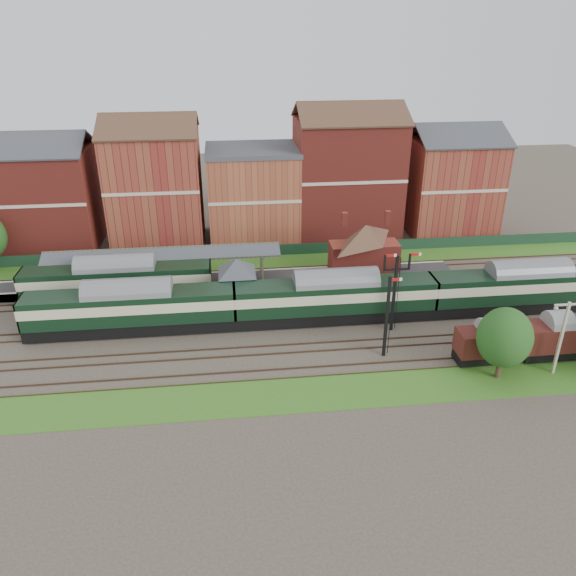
{
  "coord_description": "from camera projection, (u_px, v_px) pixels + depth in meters",
  "views": [
    {
      "loc": [
        -3.8,
        -49.58,
        28.29
      ],
      "look_at": [
        2.15,
        2.0,
        3.0
      ],
      "focal_mm": 35.0,
      "sensor_mm": 36.0,
      "label": 1
    }
  ],
  "objects": [
    {
      "name": "grass_back",
      "position": [
        259.0,
        262.0,
        71.34
      ],
      "size": [
        90.0,
        4.5,
        0.06
      ],
      "primitive_type": "cube",
      "color": "#2D6619",
      "rests_on": "ground"
    },
    {
      "name": "ground",
      "position": [
        269.0,
        324.0,
        57.06
      ],
      "size": [
        160.0,
        160.0,
        0.0
      ],
      "primitive_type": "plane",
      "color": "#473D33",
      "rests_on": "ground"
    },
    {
      "name": "dmu_train",
      "position": [
        335.0,
        297.0,
        56.57
      ],
      "size": [
        60.83,
        3.19,
        4.67
      ],
      "color": "black",
      "rests_on": "ground"
    },
    {
      "name": "station_building",
      "position": [
        364.0,
        247.0,
        65.27
      ],
      "size": [
        8.1,
        8.1,
        5.9
      ],
      "color": "maroon",
      "rests_on": "platform"
    },
    {
      "name": "tree_far",
      "position": [
        505.0,
        338.0,
        46.88
      ],
      "size": [
        4.57,
        4.57,
        6.67
      ],
      "color": "#382619",
      "rests_on": "ground"
    },
    {
      "name": "grass_front",
      "position": [
        282.0,
        395.0,
        46.33
      ],
      "size": [
        90.0,
        5.0,
        0.06
      ],
      "primitive_type": "cube",
      "color": "#2D6619",
      "rests_on": "ground"
    },
    {
      "name": "platform",
      "position": [
        219.0,
        281.0,
        65.04
      ],
      "size": [
        55.0,
        3.4,
        1.0
      ],
      "primitive_type": "cube",
      "color": "#2D2D2D",
      "rests_on": "ground"
    },
    {
      "name": "town_backdrop",
      "position": [
        252.0,
        189.0,
        76.31
      ],
      "size": [
        69.0,
        10.0,
        16.0
      ],
      "color": "maroon",
      "rests_on": "ground"
    },
    {
      "name": "goods_van_b",
      "position": [
        554.0,
        337.0,
        50.71
      ],
      "size": [
        5.97,
        2.59,
        3.62
      ],
      "color": "black",
      "rests_on": "ground"
    },
    {
      "name": "canopy",
      "position": [
        163.0,
        251.0,
        62.63
      ],
      "size": [
        26.0,
        3.89,
        4.08
      ],
      "color": "#40492D",
      "rests_on": "platform"
    },
    {
      "name": "signal_box",
      "position": [
        237.0,
        284.0,
        58.26
      ],
      "size": [
        5.4,
        5.4,
        6.0
      ],
      "color": "#596D4E",
      "rests_on": "ground"
    },
    {
      "name": "fence",
      "position": [
        257.0,
        251.0,
        72.81
      ],
      "size": [
        90.0,
        0.12,
        1.5
      ],
      "primitive_type": "cube",
      "color": "#193823",
      "rests_on": "ground"
    },
    {
      "name": "goods_van_a",
      "position": [
        487.0,
        343.0,
        50.13
      ],
      "size": [
        5.51,
        2.39,
        3.34
      ],
      "color": "black",
      "rests_on": "ground"
    },
    {
      "name": "semaphore_siding",
      "position": [
        387.0,
        316.0,
        50.02
      ],
      "size": [
        1.23,
        0.25,
        8.0
      ],
      "color": "black",
      "rests_on": "ground"
    },
    {
      "name": "brick_hut",
      "position": [
        313.0,
        297.0,
        59.96
      ],
      "size": [
        3.2,
        2.64,
        2.94
      ],
      "color": "maroon",
      "rests_on": "ground"
    },
    {
      "name": "semaphore_bracket",
      "position": [
        395.0,
        288.0,
        54.04
      ],
      "size": [
        3.6,
        0.25,
        8.18
      ],
      "color": "black",
      "rests_on": "ground"
    },
    {
      "name": "platform_railcar",
      "position": [
        118.0,
        281.0,
        60.08
      ],
      "size": [
        19.97,
        3.14,
        4.6
      ],
      "color": "black",
      "rests_on": "ground"
    },
    {
      "name": "yard_lamp",
      "position": [
        562.0,
        334.0,
        47.52
      ],
      "size": [
        2.6,
        0.22,
        7.0
      ],
      "color": "beige",
      "rests_on": "ground"
    }
  ]
}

